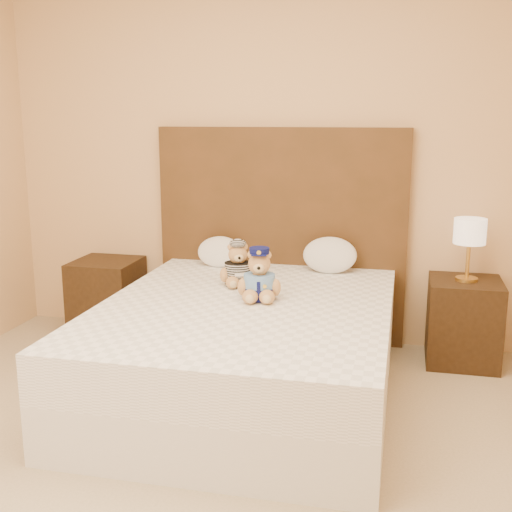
{
  "coord_description": "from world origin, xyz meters",
  "views": [
    {
      "loc": [
        0.84,
        -2.15,
        1.59
      ],
      "look_at": [
        -0.0,
        1.45,
        0.77
      ],
      "focal_mm": 45.0,
      "sensor_mm": 36.0,
      "label": 1
    }
  ],
  "objects": [
    {
      "name": "room_walls",
      "position": [
        0.0,
        0.46,
        1.81
      ],
      "size": [
        4.04,
        4.52,
        2.72
      ],
      "color": "tan",
      "rests_on": "ground"
    },
    {
      "name": "bed",
      "position": [
        0.0,
        1.2,
        0.28
      ],
      "size": [
        1.6,
        2.0,
        0.55
      ],
      "color": "white",
      "rests_on": "ground"
    },
    {
      "name": "headboard",
      "position": [
        0.0,
        2.21,
        0.75
      ],
      "size": [
        1.75,
        0.08,
        1.5
      ],
      "primitive_type": "cube",
      "color": "#523218",
      "rests_on": "ground"
    },
    {
      "name": "nightstand_left",
      "position": [
        -1.25,
        2.0,
        0.28
      ],
      "size": [
        0.45,
        0.45,
        0.55
      ],
      "primitive_type": "cube",
      "color": "#321F10",
      "rests_on": "ground"
    },
    {
      "name": "nightstand_right",
      "position": [
        1.25,
        2.0,
        0.28
      ],
      "size": [
        0.45,
        0.45,
        0.55
      ],
      "primitive_type": "cube",
      "color": "#321F10",
      "rests_on": "ground"
    },
    {
      "name": "lamp",
      "position": [
        1.25,
        2.0,
        0.85
      ],
      "size": [
        0.2,
        0.2,
        0.4
      ],
      "color": "gold",
      "rests_on": "nightstand_right"
    },
    {
      "name": "teddy_police",
      "position": [
        0.06,
        1.28,
        0.7
      ],
      "size": [
        0.3,
        0.29,
        0.3
      ],
      "primitive_type": null,
      "rotation": [
        0.0,
        0.0,
        0.18
      ],
      "color": "#AC7A43",
      "rests_on": "bed"
    },
    {
      "name": "teddy_prisoner",
      "position": [
        -0.14,
        1.56,
        0.68
      ],
      "size": [
        0.31,
        0.3,
        0.27
      ],
      "primitive_type": null,
      "rotation": [
        0.0,
        0.0,
        0.39
      ],
      "color": "#AC7A43",
      "rests_on": "bed"
    },
    {
      "name": "pillow_left",
      "position": [
        -0.4,
        2.03,
        0.66
      ],
      "size": [
        0.32,
        0.2,
        0.22
      ],
      "primitive_type": "ellipsoid",
      "color": "white",
      "rests_on": "bed"
    },
    {
      "name": "pillow_right",
      "position": [
        0.37,
        2.03,
        0.68
      ],
      "size": [
        0.36,
        0.23,
        0.25
      ],
      "primitive_type": "ellipsoid",
      "color": "white",
      "rests_on": "bed"
    }
  ]
}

